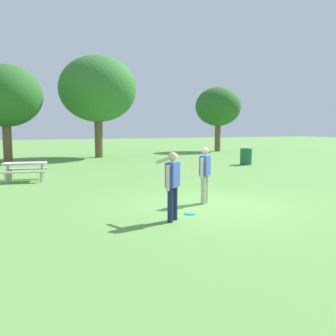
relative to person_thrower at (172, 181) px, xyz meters
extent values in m
plane|color=#609947|center=(1.80, 1.11, -0.96)|extent=(120.00, 120.00, 0.00)
cylinder|color=#1E234C|center=(-0.09, -0.10, -0.55)|extent=(0.13, 0.13, 0.82)
cylinder|color=#1E234C|center=(0.11, 0.08, -0.55)|extent=(0.13, 0.13, 0.82)
cube|color=#3856B7|center=(0.01, -0.01, 0.15)|extent=(0.43, 0.42, 0.58)
sphere|color=beige|center=(0.01, -0.01, 0.57)|extent=(0.21, 0.21, 0.21)
cylinder|color=beige|center=(-0.19, -0.18, 0.10)|extent=(0.09, 0.09, 0.58)
cylinder|color=beige|center=(0.02, 0.37, 0.49)|extent=(0.45, 0.49, 0.28)
cylinder|color=#B7AD93|center=(1.79, 1.56, -0.55)|extent=(0.13, 0.13, 0.82)
cylinder|color=#B7AD93|center=(1.59, 1.39, -0.55)|extent=(0.13, 0.13, 0.82)
cube|color=#3856B7|center=(1.69, 1.47, 0.15)|extent=(0.43, 0.42, 0.58)
sphere|color=beige|center=(1.69, 1.47, 0.57)|extent=(0.21, 0.21, 0.21)
cylinder|color=beige|center=(1.88, 1.65, 0.10)|extent=(0.09, 0.09, 0.58)
cylinder|color=beige|center=(1.49, 1.30, 0.10)|extent=(0.09, 0.09, 0.58)
cylinder|color=#2D9EDB|center=(0.71, 0.45, -0.95)|extent=(0.29, 0.29, 0.03)
cube|color=beige|center=(-2.97, 8.31, -0.22)|extent=(1.80, 1.02, 0.06)
cube|color=#B6B2A8|center=(-3.06, 7.74, -0.52)|extent=(1.72, 0.53, 0.05)
cube|color=#B6B2A8|center=(-2.87, 8.89, -0.52)|extent=(1.72, 0.53, 0.05)
cylinder|color=#B6B2A8|center=(-3.62, 8.42, -0.61)|extent=(0.11, 0.11, 0.71)
cylinder|color=#B6B2A8|center=(-3.71, 7.85, -0.75)|extent=(0.09, 0.09, 0.41)
cylinder|color=#B6B2A8|center=(-3.53, 8.99, -0.75)|extent=(0.09, 0.09, 0.41)
cylinder|color=#B6B2A8|center=(-2.31, 8.21, -0.61)|extent=(0.11, 0.11, 0.71)
cylinder|color=#B6B2A8|center=(-2.40, 7.63, -0.75)|extent=(0.09, 0.09, 0.41)
cylinder|color=#B6B2A8|center=(-2.22, 8.78, -0.75)|extent=(0.09, 0.09, 0.41)
cylinder|color=#237047|center=(9.29, 10.37, -0.51)|extent=(0.56, 0.56, 0.90)
cylinder|color=#2E8657|center=(9.29, 10.37, -0.03)|extent=(0.59, 0.59, 0.06)
cylinder|color=#1E663D|center=(9.32, 10.19, -0.51)|extent=(0.56, 0.56, 0.90)
cylinder|color=#287A4B|center=(9.32, 10.19, -0.03)|extent=(0.59, 0.59, 0.06)
cylinder|color=brown|center=(-3.69, 17.45, 0.50)|extent=(0.54, 0.54, 2.92)
ellipsoid|color=#286023|center=(-3.69, 17.45, 3.20)|extent=(4.53, 4.53, 3.85)
cylinder|color=brown|center=(2.45, 18.94, 0.75)|extent=(0.58, 0.58, 3.42)
ellipsoid|color=#33702D|center=(2.45, 18.94, 3.99)|extent=(5.58, 5.58, 4.74)
cylinder|color=brown|center=(14.06, 21.53, 0.51)|extent=(0.53, 0.53, 2.95)
ellipsoid|color=#286023|center=(14.06, 21.53, 3.12)|extent=(4.14, 4.14, 3.52)
camera|label=1|loc=(-3.42, -7.77, 1.26)|focal=39.11mm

